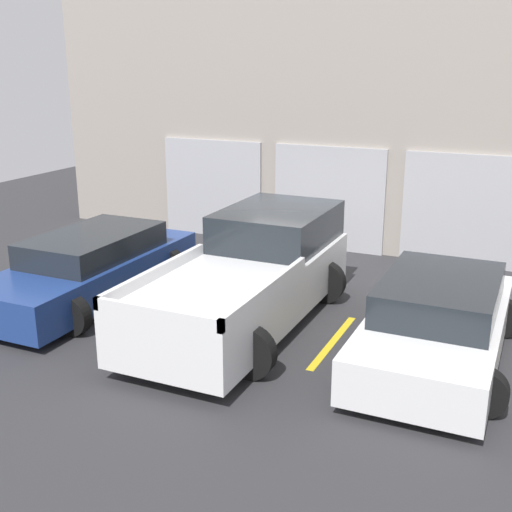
{
  "coord_description": "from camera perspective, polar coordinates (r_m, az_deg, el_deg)",
  "views": [
    {
      "loc": [
        4.35,
        -11.17,
        4.3
      ],
      "look_at": [
        0.0,
        -1.59,
        1.1
      ],
      "focal_mm": 45.0,
      "sensor_mm": 36.0,
      "label": 1
    }
  ],
  "objects": [
    {
      "name": "sedan_side",
      "position": [
        12.37,
        -14.39,
        -1.01
      ],
      "size": [
        2.21,
        4.8,
        1.26
      ],
      "color": "navy",
      "rests_on": "ground"
    },
    {
      "name": "shophouse_building",
      "position": [
        15.17,
        7.78,
        11.37
      ],
      "size": [
        15.26,
        0.68,
        5.84
      ],
      "color": "#9E9389",
      "rests_on": "ground"
    },
    {
      "name": "ground_plane",
      "position": [
        12.73,
        2.96,
        -2.84
      ],
      "size": [
        28.0,
        28.0,
        0.0
      ],
      "primitive_type": "plane",
      "color": "#2D2D30"
    },
    {
      "name": "parking_stripe_centre",
      "position": [
        10.42,
        6.85,
        -7.56
      ],
      "size": [
        0.12,
        2.2,
        0.01
      ],
      "primitive_type": "cube",
      "color": "gold",
      "rests_on": "ground"
    },
    {
      "name": "parking_stripe_far_left",
      "position": [
        13.55,
        -19.52,
        -2.58
      ],
      "size": [
        0.12,
        2.2,
        0.01
      ],
      "primitive_type": "cube",
      "color": "gold",
      "rests_on": "ground"
    },
    {
      "name": "sedan_white",
      "position": [
        9.9,
        15.8,
        -5.7
      ],
      "size": [
        2.25,
        4.34,
        1.27
      ],
      "color": "white",
      "rests_on": "ground"
    },
    {
      "name": "parking_stripe_left",
      "position": [
        11.67,
        -8.14,
        -4.87
      ],
      "size": [
        0.12,
        2.2,
        0.01
      ],
      "primitive_type": "cube",
      "color": "gold",
      "rests_on": "ground"
    },
    {
      "name": "pickup_truck",
      "position": [
        10.92,
        -0.4,
        -1.68
      ],
      "size": [
        2.52,
        5.3,
        1.74
      ],
      "color": "white",
      "rests_on": "ground"
    }
  ]
}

